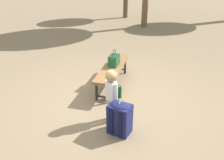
% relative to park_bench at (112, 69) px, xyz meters
% --- Properties ---
extents(ground_plane, '(40.00, 40.00, 0.00)m').
position_rel_park_bench_xyz_m(ground_plane, '(0.68, -0.04, -0.39)').
color(ground_plane, '#7F6B51').
rests_on(ground_plane, ground).
extents(park_bench, '(1.64, 0.62, 0.45)m').
position_rel_park_bench_xyz_m(park_bench, '(0.00, 0.00, 0.00)').
color(park_bench, brown).
rests_on(park_bench, ground).
extents(handbag, '(0.35, 0.24, 0.37)m').
position_rel_park_bench_xyz_m(handbag, '(-0.09, 0.02, 0.18)').
color(handbag, '#1E4C2D').
rests_on(handbag, park_bench).
extents(child_standing, '(0.19, 0.22, 0.94)m').
position_rel_park_bench_xyz_m(child_standing, '(1.28, 0.12, 0.23)').
color(child_standing, '#B2D8B2').
rests_on(child_standing, ground).
extents(backpack_large, '(0.37, 0.41, 0.58)m').
position_rel_park_bench_xyz_m(backpack_large, '(1.59, 0.29, -0.11)').
color(backpack_large, '#191E4C').
rests_on(backpack_large, ground).
extents(backpack_small, '(0.21, 0.22, 0.31)m').
position_rel_park_bench_xyz_m(backpack_small, '(0.52, 0.13, -0.24)').
color(backpack_small, '#1E4C2D').
rests_on(backpack_small, ground).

